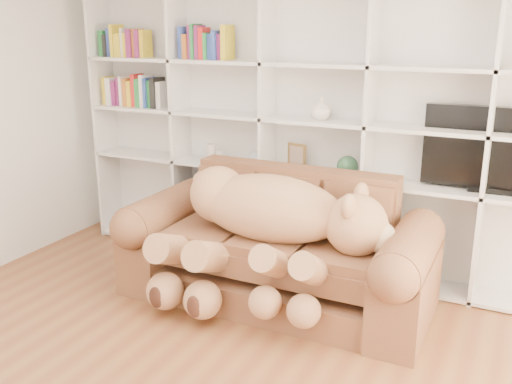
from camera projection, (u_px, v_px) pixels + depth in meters
The scene contains 12 objects.
wall_back at pixel (325, 112), 4.80m from camera, with size 5.00×0.02×2.70m, color white.
bookshelf at pixel (292, 117), 4.79m from camera, with size 4.43×0.35×2.40m.
sofa at pixel (278, 254), 4.37m from camera, with size 2.32×1.00×0.97m.
teddy_bear at pixel (266, 224), 4.12m from camera, with size 1.67×0.93×0.97m.
throw_pillow at pixel (227, 197), 4.63m from camera, with size 0.42×0.14×0.42m, color #54100E.
tv at pixel (498, 151), 4.14m from camera, with size 1.06×0.18×0.63m.
picture_frame at pixel (297, 156), 4.80m from camera, with size 0.18×0.03×0.22m, color brown.
green_vase at pixel (347, 166), 4.63m from camera, with size 0.17×0.17×0.17m, color #2E5A3B.
figurine_tall at pixel (211, 152), 5.17m from camera, with size 0.08×0.08×0.15m, color beige.
figurine_short at pixel (220, 156), 5.14m from camera, with size 0.06×0.06×0.10m, color beige.
snow_globe at pixel (256, 158), 4.98m from camera, with size 0.12×0.12×0.12m, color silver.
shelf_vase at pixel (321, 108), 4.60m from camera, with size 0.17×0.17×0.18m, color silver.
Camera 1 is at (1.57, -2.07, 2.06)m, focal length 40.00 mm.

